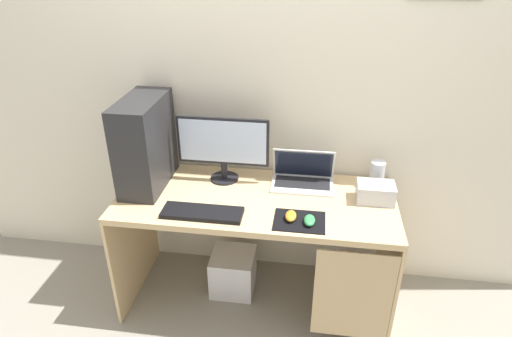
# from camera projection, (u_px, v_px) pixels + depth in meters

# --- Properties ---
(ground_plane) EXTENTS (8.00, 8.00, 0.00)m
(ground_plane) POSITION_uv_depth(u_px,v_px,m) (256.00, 297.00, 2.76)
(ground_plane) COLOR gray
(wall_back) EXTENTS (4.00, 0.05, 2.60)m
(wall_back) POSITION_uv_depth(u_px,v_px,m) (266.00, 78.00, 2.48)
(wall_back) COLOR beige
(wall_back) RESTS_ON ground_plane
(desk) EXTENTS (1.53, 0.66, 0.74)m
(desk) POSITION_uv_depth(u_px,v_px,m) (259.00, 220.00, 2.47)
(desk) COLOR tan
(desk) RESTS_ON ground_plane
(pc_tower) EXTENTS (0.21, 0.46, 0.51)m
(pc_tower) POSITION_uv_depth(u_px,v_px,m) (145.00, 143.00, 2.44)
(pc_tower) COLOR #232326
(pc_tower) RESTS_ON desk
(monitor) EXTENTS (0.53, 0.17, 0.39)m
(monitor) POSITION_uv_depth(u_px,v_px,m) (223.00, 146.00, 2.49)
(monitor) COLOR black
(monitor) RESTS_ON desk
(laptop) EXTENTS (0.36, 0.22, 0.21)m
(laptop) POSITION_uv_depth(u_px,v_px,m) (303.00, 178.00, 2.53)
(laptop) COLOR silver
(laptop) RESTS_ON desk
(speaker) EXTENTS (0.08, 0.08, 0.16)m
(speaker) POSITION_uv_depth(u_px,v_px,m) (377.00, 174.00, 2.49)
(speaker) COLOR #B7BCC6
(speaker) RESTS_ON desk
(projector) EXTENTS (0.20, 0.14, 0.10)m
(projector) POSITION_uv_depth(u_px,v_px,m) (376.00, 192.00, 2.36)
(projector) COLOR #B7BCC6
(projector) RESTS_ON desk
(keyboard) EXTENTS (0.42, 0.14, 0.02)m
(keyboard) POSITION_uv_depth(u_px,v_px,m) (202.00, 213.00, 2.26)
(keyboard) COLOR black
(keyboard) RESTS_ON desk
(mousepad) EXTENTS (0.26, 0.20, 0.00)m
(mousepad) POSITION_uv_depth(u_px,v_px,m) (299.00, 221.00, 2.21)
(mousepad) COLOR black
(mousepad) RESTS_ON desk
(mouse_left) EXTENTS (0.06, 0.10, 0.03)m
(mouse_left) POSITION_uv_depth(u_px,v_px,m) (291.00, 216.00, 2.22)
(mouse_left) COLOR orange
(mouse_left) RESTS_ON mousepad
(mouse_right) EXTENTS (0.06, 0.10, 0.03)m
(mouse_right) POSITION_uv_depth(u_px,v_px,m) (309.00, 220.00, 2.18)
(mouse_right) COLOR #338C4C
(mouse_right) RESTS_ON mousepad
(subwoofer) EXTENTS (0.26, 0.26, 0.26)m
(subwoofer) POSITION_uv_depth(u_px,v_px,m) (233.00, 272.00, 2.77)
(subwoofer) COLOR silver
(subwoofer) RESTS_ON ground_plane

